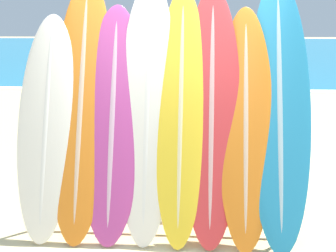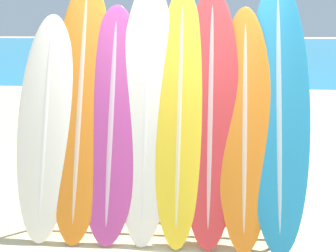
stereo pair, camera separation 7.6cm
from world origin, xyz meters
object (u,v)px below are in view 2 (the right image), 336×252
surfboard_slot_0 (46,125)px  surfboard_slot_5 (210,114)px  surfboard_slot_4 (180,114)px  surfboard_slot_1 (80,106)px  person_mid_beach (204,92)px  surfboard_slot_6 (245,125)px  person_far_left (214,78)px  surfboard_slot_3 (146,108)px  surfboard_slot_7 (279,109)px  surfboard_slot_2 (112,121)px  person_near_water (221,66)px  surfboard_rack (160,187)px

surfboard_slot_0 → surfboard_slot_5: bearing=2.1°
surfboard_slot_4 → surfboard_slot_1: bearing=178.3°
person_mid_beach → surfboard_slot_4: bearing=-114.1°
surfboard_slot_1 → surfboard_slot_6: size_ratio=1.13×
surfboard_slot_4 → surfboard_slot_6: surfboard_slot_4 is taller
person_mid_beach → surfboard_slot_5: bearing=-108.4°
surfboard_slot_4 → person_far_left: bearing=86.5°
surfboard_slot_1 → surfboard_slot_3: size_ratio=1.01×
surfboard_slot_7 → surfboard_slot_3: bearing=-178.3°
surfboard_slot_2 → surfboard_slot_7: surfboard_slot_7 is taller
surfboard_slot_4 → person_far_left: (0.34, 5.53, -0.26)m
person_near_water → person_mid_beach: person_mid_beach is taller
person_mid_beach → person_far_left: size_ratio=1.06×
surfboard_slot_1 → surfboard_slot_4: 0.96m
surfboard_slot_1 → surfboard_slot_3: bearing=-0.9°
surfboard_slot_5 → person_far_left: bearing=89.5°
surfboard_rack → surfboard_slot_1: bearing=172.3°
surfboard_rack → surfboard_slot_6: (0.78, 0.06, 0.61)m
surfboard_slot_2 → surfboard_slot_4: 0.65m
surfboard_slot_2 → surfboard_slot_5: (0.93, 0.03, 0.08)m
surfboard_slot_0 → surfboard_slot_1: bearing=13.5°
surfboard_rack → surfboard_slot_4: size_ratio=1.08×
surfboard_slot_7 → surfboard_slot_4: bearing=-176.5°
surfboard_rack → surfboard_slot_3: size_ratio=1.05×
surfboard_slot_0 → surfboard_slot_1: size_ratio=0.86×
surfboard_slot_3 → surfboard_slot_7: size_ratio=0.99×
surfboard_slot_1 → surfboard_slot_7: surfboard_slot_1 is taller
person_near_water → surfboard_slot_5: bearing=143.8°
surfboard_slot_6 → surfboard_slot_1: bearing=178.3°
surfboard_rack → person_far_left: person_far_left is taller
surfboard_slot_7 → person_mid_beach: surfboard_slot_7 is taller
surfboard_rack → surfboard_slot_6: surfboard_slot_6 is taller
surfboard_slot_2 → surfboard_slot_4: surfboard_slot_4 is taller
surfboard_slot_5 → person_far_left: surfboard_slot_5 is taller
surfboard_slot_1 → surfboard_slot_2: size_ratio=1.12×
surfboard_slot_6 → person_far_left: (-0.26, 5.55, -0.17)m
surfboard_slot_6 → surfboard_slot_4: bearing=178.3°
surfboard_slot_0 → surfboard_slot_2: bearing=2.3°
surfboard_slot_1 → surfboard_slot_7: 1.87m
surfboard_slot_4 → person_mid_beach: size_ratio=1.31×
surfboard_rack → person_mid_beach: (0.35, 2.98, 0.50)m
surfboard_slot_7 → person_far_left: (-0.58, 5.48, -0.31)m
surfboard_rack → surfboard_slot_0: (-1.10, 0.03, 0.58)m
surfboard_slot_2 → surfboard_slot_5: surfboard_slot_5 is taller
person_near_water → surfboard_slot_7: bearing=148.4°
surfboard_slot_0 → surfboard_slot_7: bearing=2.7°
surfboard_slot_7 → person_near_water: 7.82m
surfboard_slot_2 → person_near_water: surfboard_slot_2 is taller
surfboard_rack → surfboard_slot_7: bearing=6.9°
surfboard_slot_3 → person_far_left: bearing=83.2°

